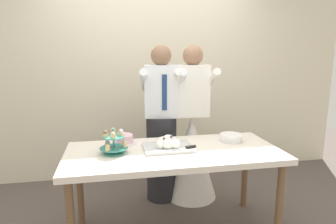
{
  "coord_description": "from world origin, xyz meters",
  "views": [
    {
      "loc": [
        -0.5,
        -2.31,
        1.59
      ],
      "look_at": [
        -0.02,
        0.15,
        1.07
      ],
      "focal_mm": 31.44,
      "sensor_mm": 36.0,
      "label": 1
    }
  ],
  "objects_px": {
    "cupcake_stand": "(114,143)",
    "round_cake": "(123,140)",
    "main_cake_tray": "(168,144)",
    "person_bride": "(191,146)",
    "dessert_table": "(174,158)",
    "person_groom": "(161,133)",
    "plate_stack": "(231,138)"
  },
  "relations": [
    {
      "from": "cupcake_stand",
      "to": "round_cake",
      "type": "relative_size",
      "value": 0.96
    },
    {
      "from": "main_cake_tray",
      "to": "person_bride",
      "type": "distance_m",
      "value": 0.75
    },
    {
      "from": "cupcake_stand",
      "to": "person_bride",
      "type": "bearing_deg",
      "value": 36.97
    },
    {
      "from": "dessert_table",
      "to": "person_groom",
      "type": "xyz_separation_m",
      "value": [
        0.01,
        0.67,
        0.05
      ]
    },
    {
      "from": "main_cake_tray",
      "to": "person_bride",
      "type": "xyz_separation_m",
      "value": [
        0.38,
        0.61,
        -0.23
      ]
    },
    {
      "from": "plate_stack",
      "to": "round_cake",
      "type": "bearing_deg",
      "value": 173.13
    },
    {
      "from": "person_bride",
      "to": "person_groom",
      "type": "bearing_deg",
      "value": 177.09
    },
    {
      "from": "main_cake_tray",
      "to": "person_groom",
      "type": "relative_size",
      "value": 0.26
    },
    {
      "from": "cupcake_stand",
      "to": "plate_stack",
      "type": "height_order",
      "value": "cupcake_stand"
    },
    {
      "from": "dessert_table",
      "to": "round_cake",
      "type": "distance_m",
      "value": 0.5
    },
    {
      "from": "round_cake",
      "to": "main_cake_tray",
      "type": "bearing_deg",
      "value": -31.63
    },
    {
      "from": "cupcake_stand",
      "to": "plate_stack",
      "type": "xyz_separation_m",
      "value": [
        1.07,
        0.13,
        -0.05
      ]
    },
    {
      "from": "cupcake_stand",
      "to": "main_cake_tray",
      "type": "bearing_deg",
      "value": 2.82
    },
    {
      "from": "plate_stack",
      "to": "person_bride",
      "type": "relative_size",
      "value": 0.13
    },
    {
      "from": "plate_stack",
      "to": "person_bride",
      "type": "height_order",
      "value": "person_bride"
    },
    {
      "from": "round_cake",
      "to": "dessert_table",
      "type": "bearing_deg",
      "value": -33.33
    },
    {
      "from": "main_cake_tray",
      "to": "plate_stack",
      "type": "xyz_separation_m",
      "value": [
        0.62,
        0.11,
        -0.01
      ]
    },
    {
      "from": "dessert_table",
      "to": "person_groom",
      "type": "relative_size",
      "value": 1.08
    },
    {
      "from": "dessert_table",
      "to": "person_bride",
      "type": "height_order",
      "value": "person_bride"
    },
    {
      "from": "cupcake_stand",
      "to": "person_bride",
      "type": "height_order",
      "value": "person_bride"
    },
    {
      "from": "round_cake",
      "to": "person_groom",
      "type": "xyz_separation_m",
      "value": [
        0.42,
        0.4,
        -0.07
      ]
    },
    {
      "from": "dessert_table",
      "to": "person_bride",
      "type": "relative_size",
      "value": 1.08
    },
    {
      "from": "round_cake",
      "to": "person_bride",
      "type": "relative_size",
      "value": 0.14
    },
    {
      "from": "main_cake_tray",
      "to": "round_cake",
      "type": "relative_size",
      "value": 1.81
    },
    {
      "from": "dessert_table",
      "to": "main_cake_tray",
      "type": "xyz_separation_m",
      "value": [
        -0.04,
        0.04,
        0.12
      ]
    },
    {
      "from": "plate_stack",
      "to": "round_cake",
      "type": "xyz_separation_m",
      "value": [
        -0.98,
        0.12,
        0.0
      ]
    },
    {
      "from": "round_cake",
      "to": "plate_stack",
      "type": "bearing_deg",
      "value": -6.87
    },
    {
      "from": "dessert_table",
      "to": "plate_stack",
      "type": "bearing_deg",
      "value": 14.61
    },
    {
      "from": "main_cake_tray",
      "to": "round_cake",
      "type": "distance_m",
      "value": 0.43
    },
    {
      "from": "cupcake_stand",
      "to": "round_cake",
      "type": "height_order",
      "value": "cupcake_stand"
    },
    {
      "from": "round_cake",
      "to": "person_bride",
      "type": "bearing_deg",
      "value": 27.02
    },
    {
      "from": "cupcake_stand",
      "to": "plate_stack",
      "type": "relative_size",
      "value": 1.06
    }
  ]
}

